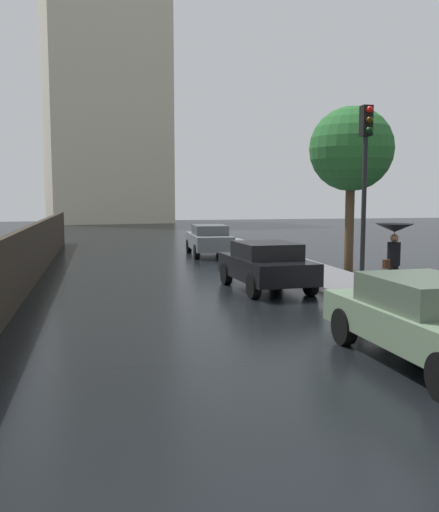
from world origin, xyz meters
TOP-DOWN VIEW (x-y plane):
  - car_green_near_kerb at (3.00, 4.55)m, footprint 1.92×4.56m
  - car_black_mid_road at (2.53, 12.12)m, footprint 2.09×3.95m
  - car_grey_far_ahead at (2.70, 21.72)m, footprint 1.85×4.31m
  - pedestrian_with_umbrella_near at (5.27, 9.76)m, footprint 0.99×0.99m
  - traffic_light at (4.33, 9.63)m, footprint 0.26×0.39m
  - street_tree_near at (6.76, 15.58)m, footprint 3.04×3.04m
  - distant_tower at (-1.33, 56.49)m, footprint 13.28×11.63m

SIDE VIEW (x-z plane):
  - car_green_near_kerb at x=3.00m, z-range 0.03..1.44m
  - car_black_mid_road at x=2.53m, z-range 0.05..1.44m
  - car_grey_far_ahead at x=2.70m, z-range 0.03..1.45m
  - pedestrian_with_umbrella_near at x=5.27m, z-range 0.68..2.56m
  - traffic_light at x=4.33m, z-range 1.04..5.87m
  - street_tree_near at x=6.76m, z-range 1.42..7.37m
  - distant_tower at x=-1.33m, z-range -1.72..31.64m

